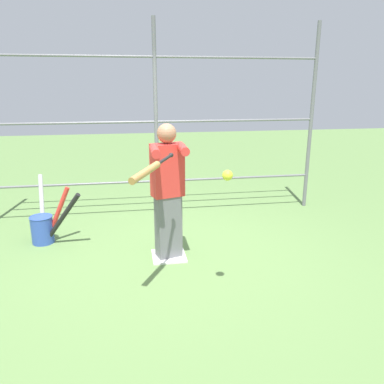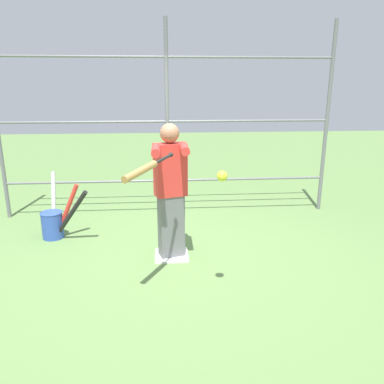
# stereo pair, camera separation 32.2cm
# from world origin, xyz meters

# --- Properties ---
(ground_plane) EXTENTS (24.00, 24.00, 0.00)m
(ground_plane) POSITION_xyz_m (0.00, 0.00, 0.00)
(ground_plane) COLOR #608447
(home_plate) EXTENTS (0.40, 0.40, 0.02)m
(home_plate) POSITION_xyz_m (0.00, 0.00, 0.01)
(home_plate) COLOR white
(home_plate) RESTS_ON ground
(fence_backstop) EXTENTS (5.09, 0.06, 2.95)m
(fence_backstop) POSITION_xyz_m (0.00, -1.60, 1.47)
(fence_backstop) COLOR slate
(fence_backstop) RESTS_ON ground
(batter) EXTENTS (0.40, 0.62, 1.61)m
(batter) POSITION_xyz_m (0.00, 0.02, 0.87)
(batter) COLOR slate
(batter) RESTS_ON ground
(baseball_bat_swinging) EXTENTS (0.46, 0.75, 0.13)m
(baseball_bat_swinging) POSITION_xyz_m (0.25, 0.86, 1.29)
(baseball_bat_swinging) COLOR black
(softball_in_flight) EXTENTS (0.10, 0.10, 0.10)m
(softball_in_flight) POSITION_xyz_m (-0.43, 1.02, 1.24)
(softball_in_flight) COLOR yellow
(bat_bucket) EXTENTS (0.72, 0.85, 0.82)m
(bat_bucket) POSITION_xyz_m (1.56, -0.71, 0.24)
(bat_bucket) COLOR #3351B2
(bat_bucket) RESTS_ON ground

